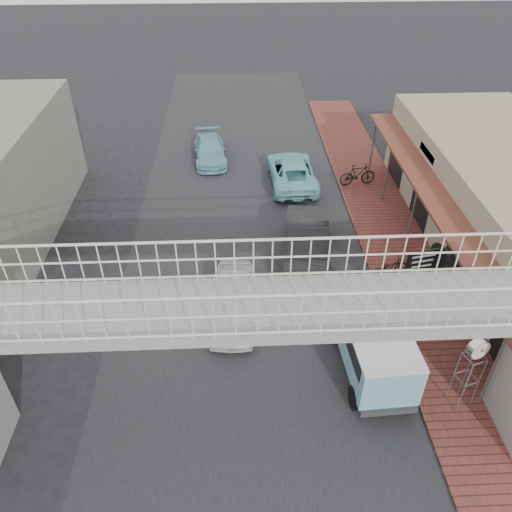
{
  "coord_description": "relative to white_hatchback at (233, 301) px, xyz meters",
  "views": [
    {
      "loc": [
        -0.36,
        -12.17,
        12.77
      ],
      "look_at": [
        0.31,
        2.37,
        1.8
      ],
      "focal_mm": 35.0,
      "sensor_mm": 36.0,
      "label": 1
    }
  ],
  "objects": [
    {
      "name": "angkot_curb",
      "position": [
        3.15,
        9.93,
        -0.02
      ],
      "size": [
        2.44,
        5.01,
        1.37
      ],
      "primitive_type": "imported",
      "rotation": [
        0.0,
        0.0,
        3.17
      ],
      "color": "#73C3C8",
      "rests_on": "ground"
    },
    {
      "name": "arrow_sign",
      "position": [
        7.12,
        -0.4,
        1.93
      ],
      "size": [
        1.88,
        1.23,
        3.14
      ],
      "rotation": [
        0.0,
        0.0,
        0.19
      ],
      "color": "#59595B",
      "rests_on": "sidewalk"
    },
    {
      "name": "street_clock",
      "position": [
        6.77,
        -4.21,
        1.63
      ],
      "size": [
        0.7,
        0.65,
        2.69
      ],
      "rotation": [
        0.0,
        0.0,
        0.31
      ],
      "color": "#59595B",
      "rests_on": "sidewalk"
    },
    {
      "name": "dark_sedan",
      "position": [
        3.04,
        3.24,
        0.11
      ],
      "size": [
        2.4,
        5.16,
        1.64
      ],
      "primitive_type": "imported",
      "rotation": [
        0.0,
        0.0,
        -0.14
      ],
      "color": "black",
      "rests_on": "ground"
    },
    {
      "name": "angkot_far",
      "position": [
        -1.2,
        12.85,
        -0.1
      ],
      "size": [
        2.06,
        4.3,
        1.21
      ],
      "primitive_type": "imported",
      "rotation": [
        0.0,
        0.0,
        0.09
      ],
      "color": "#6AAAB9",
      "rests_on": "ground"
    },
    {
      "name": "sidewalk",
      "position": [
        7.08,
        1.8,
        -0.66
      ],
      "size": [
        3.0,
        40.0,
        0.1
      ],
      "primitive_type": "cube",
      "color": "brown",
      "rests_on": "ground"
    },
    {
      "name": "angkot_van",
      "position": [
        4.38,
        -2.74,
        0.58
      ],
      "size": [
        2.09,
        4.22,
        2.03
      ],
      "rotation": [
        0.0,
        0.0,
        0.05
      ],
      "color": "black",
      "rests_on": "ground"
    },
    {
      "name": "white_hatchback",
      "position": [
        0.0,
        0.0,
        0.0
      ],
      "size": [
        1.89,
        4.22,
        1.41
      ],
      "primitive_type": "imported",
      "rotation": [
        0.0,
        0.0,
        -0.05
      ],
      "color": "silver",
      "rests_on": "ground"
    },
    {
      "name": "road_strip",
      "position": [
        0.58,
        -1.2,
        -0.7
      ],
      "size": [
        10.0,
        60.0,
        0.01
      ],
      "primitive_type": "cube",
      "color": "black",
      "rests_on": "ground"
    },
    {
      "name": "motorcycle_near",
      "position": [
        6.18,
        1.84,
        -0.16
      ],
      "size": [
        1.79,
        1.1,
        0.89
      ],
      "primitive_type": "imported",
      "rotation": [
        0.0,
        0.0,
        1.9
      ],
      "color": "black",
      "rests_on": "sidewalk"
    },
    {
      "name": "motorcycle_far",
      "position": [
        6.5,
        9.41,
        -0.03
      ],
      "size": [
        1.95,
        0.79,
        1.14
      ],
      "primitive_type": "imported",
      "rotation": [
        0.0,
        0.0,
        1.71
      ],
      "color": "black",
      "rests_on": "sidewalk"
    },
    {
      "name": "ground",
      "position": [
        0.58,
        -1.2,
        -0.71
      ],
      "size": [
        120.0,
        120.0,
        0.0
      ],
      "primitive_type": "plane",
      "color": "black",
      "rests_on": "ground"
    },
    {
      "name": "footbridge",
      "position": [
        0.58,
        -5.2,
        2.47
      ],
      "size": [
        16.4,
        2.4,
        6.34
      ],
      "color": "gray",
      "rests_on": "ground"
    }
  ]
}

